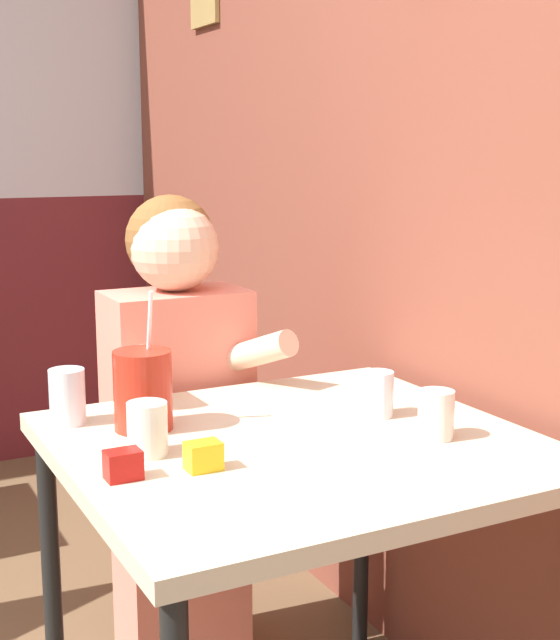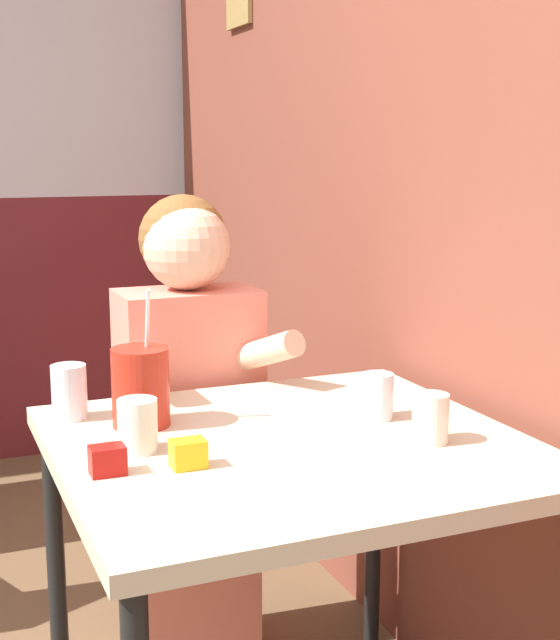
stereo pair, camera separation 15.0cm
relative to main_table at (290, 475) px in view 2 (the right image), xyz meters
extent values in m
cube|color=brown|center=(0.51, 0.97, 0.68)|extent=(0.06, 4.62, 2.70)
cube|color=beige|center=(0.00, 0.00, 0.05)|extent=(0.88, 0.84, 0.04)
cylinder|color=black|center=(-0.40, 0.38, -0.32)|extent=(0.04, 0.04, 0.71)
cylinder|color=black|center=(0.40, 0.38, -0.32)|extent=(0.04, 0.04, 0.71)
cube|color=#EA7F6B|center=(-0.03, 0.56, -0.44)|extent=(0.31, 0.20, 0.46)
cube|color=#EA7F6B|center=(-0.03, 0.56, 0.03)|extent=(0.34, 0.20, 0.50)
sphere|color=brown|center=(-0.03, 0.59, 0.41)|extent=(0.22, 0.22, 0.22)
sphere|color=beige|center=(-0.03, 0.56, 0.39)|extent=(0.21, 0.21, 0.21)
cylinder|color=beige|center=(-0.17, 0.42, 0.14)|extent=(0.14, 0.27, 0.15)
cylinder|color=beige|center=(0.11, 0.42, 0.14)|extent=(0.14, 0.27, 0.15)
cylinder|color=#B22819|center=(-0.24, 0.20, 0.15)|extent=(0.12, 0.12, 0.16)
cylinder|color=white|center=(-0.22, 0.20, 0.28)|extent=(0.01, 0.04, 0.14)
cylinder|color=silver|center=(0.22, 0.06, 0.12)|extent=(0.07, 0.07, 0.10)
cylinder|color=silver|center=(-0.28, 0.05, 0.12)|extent=(0.07, 0.07, 0.10)
cylinder|color=silver|center=(0.24, -0.12, 0.12)|extent=(0.07, 0.07, 0.09)
cylinder|color=silver|center=(-0.36, 0.30, 0.13)|extent=(0.07, 0.07, 0.11)
cube|color=#B7140F|center=(-0.36, -0.05, 0.10)|extent=(0.06, 0.04, 0.05)
cube|color=yellow|center=(-0.22, -0.07, 0.10)|extent=(0.06, 0.04, 0.05)
camera|label=1|loc=(-0.78, -1.43, 0.62)|focal=50.00mm
camera|label=2|loc=(-0.65, -1.50, 0.62)|focal=50.00mm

